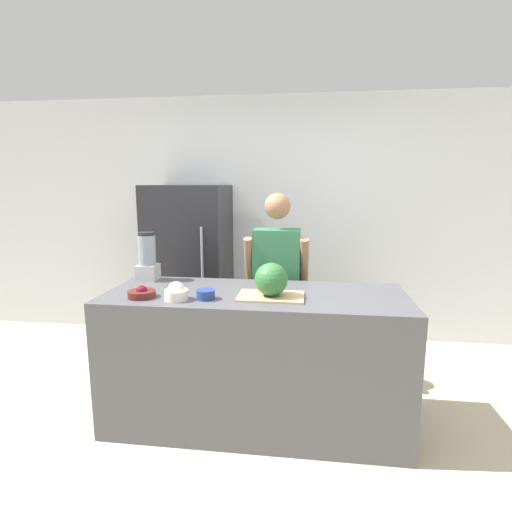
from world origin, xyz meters
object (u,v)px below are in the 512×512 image
object	(u,v)px
person	(276,288)
refrigerator	(190,267)
watermelon	(271,279)
bowl_cream	(176,293)
blender	(147,258)
bowl_small_blue	(206,295)
bowl_cherries	(142,293)

from	to	relation	value
person	refrigerator	bearing A→B (deg)	143.05
refrigerator	watermelon	xyz separation A→B (m)	(0.97, -1.41, 0.24)
refrigerator	watermelon	distance (m)	1.73
bowl_cream	blender	world-z (taller)	blender
bowl_cream	bowl_small_blue	distance (m)	0.19
watermelon	bowl_small_blue	size ratio (longest dim) A/B	1.83
person	blender	world-z (taller)	person
bowl_cream	bowl_small_blue	size ratio (longest dim) A/B	1.27
person	watermelon	xyz separation A→B (m)	(0.02, -0.69, 0.24)
bowl_small_blue	blender	bearing A→B (deg)	141.55
refrigerator	bowl_cherries	xyz separation A→B (m)	(0.13, -1.51, 0.14)
blender	bowl_small_blue	bearing A→B (deg)	-38.45
bowl_cherries	bowl_small_blue	size ratio (longest dim) A/B	1.51
bowl_small_blue	blender	xyz separation A→B (m)	(-0.58, 0.46, 0.14)
bowl_small_blue	blender	world-z (taller)	blender
bowl_cherries	bowl_cream	size ratio (longest dim) A/B	1.18
watermelon	blender	xyz separation A→B (m)	(-0.99, 0.37, 0.05)
refrigerator	person	size ratio (longest dim) A/B	1.04
person	watermelon	bearing A→B (deg)	-88.61
watermelon	bowl_cream	world-z (taller)	watermelon
watermelon	bowl_cream	bearing A→B (deg)	-167.58
bowl_cream	person	bearing A→B (deg)	54.70
watermelon	blender	world-z (taller)	blender
bowl_small_blue	blender	size ratio (longest dim) A/B	0.32
bowl_cream	blender	xyz separation A→B (m)	(-0.39, 0.50, 0.13)
refrigerator	bowl_cream	distance (m)	1.59
refrigerator	bowl_cherries	size ratio (longest dim) A/B	9.31
watermelon	bowl_cherries	distance (m)	0.86
bowl_cherries	refrigerator	bearing A→B (deg)	94.81
refrigerator	blender	distance (m)	1.08
person	bowl_cherries	distance (m)	1.15
bowl_cream	watermelon	bearing A→B (deg)	12.42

